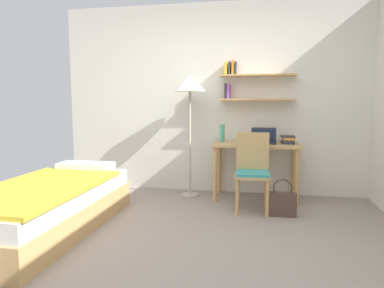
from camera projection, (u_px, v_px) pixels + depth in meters
The scene contains 10 objects.
ground_plane at pixel (190, 248), 3.05m from camera, with size 5.28×5.28×0.00m, color gray.
wall_back at pixel (219, 99), 4.87m from camera, with size 4.40×0.27×2.60m.
bed at pixel (48, 207), 3.45m from camera, with size 0.93×2.06×0.54m.
desk at pixel (256, 154), 4.54m from camera, with size 1.10×0.56×0.73m.
desk_chair at pixel (252, 169), 4.07m from camera, with size 0.41×0.40×0.91m.
standing_lamp at pixel (190, 89), 4.58m from camera, with size 0.41×0.41×1.62m.
laptop at pixel (264, 139), 4.54m from camera, with size 0.32×0.21×0.20m.
water_bottle at pixel (222, 133), 4.66m from camera, with size 0.06×0.06×0.23m, color #42A87F.
book_stack at pixel (288, 140), 4.49m from camera, with size 0.19×0.25×0.10m.
handbag at pixel (282, 203), 3.90m from camera, with size 0.30×0.11×0.42m.
Camera 1 is at (0.57, -2.87, 1.26)m, focal length 32.86 mm.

